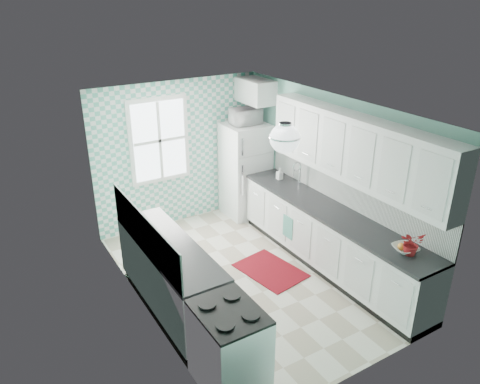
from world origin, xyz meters
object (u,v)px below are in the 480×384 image
sink (290,188)px  fruit_bowl (405,249)px  ceiling_light (285,138)px  stove (229,347)px  fridge (245,170)px  microwave (246,116)px  potted_plant (412,243)px

sink → fruit_bowl: (-0.00, -2.31, 0.05)m
ceiling_light → stove: 2.33m
ceiling_light → fridge: bearing=66.9°
fridge → sink: size_ratio=3.19×
fruit_bowl → microwave: 3.62m
potted_plant → microwave: size_ratio=0.59×
ceiling_light → fruit_bowl: size_ratio=1.19×
stove → sink: size_ratio=1.75×
sink → potted_plant: bearing=-88.3°
ceiling_light → stove: bearing=-146.8°
stove → potted_plant: potted_plant is taller
fridge → stove: bearing=-121.1°
stove → fruit_bowl: size_ratio=3.17×
sink → fruit_bowl: bearing=-88.3°
fridge → sink: (0.09, -1.21, 0.08)m
microwave → sink: bearing=96.4°
ceiling_light → microwave: size_ratio=0.69×
sink → fruit_bowl: sink is taller
ceiling_light → stove: (-1.20, -0.79, -1.84)m
sink → stove: bearing=-136.0°
ceiling_light → fruit_bowl: bearing=-37.2°
sink → microwave: microwave is taller
ceiling_light → stove: size_ratio=0.38×
stove → potted_plant: bearing=-1.4°
ceiling_light → fruit_bowl: (1.20, -0.91, -1.35)m
fruit_bowl → microwave: bearing=91.5°
ceiling_light → microwave: (1.11, 2.60, -0.49)m
microwave → stove: bearing=57.6°
ceiling_light → microwave: ceiling_light is taller
ceiling_light → microwave: bearing=66.9°
stove → sink: (2.40, 2.18, 0.44)m
fruit_bowl → microwave: size_ratio=0.58×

